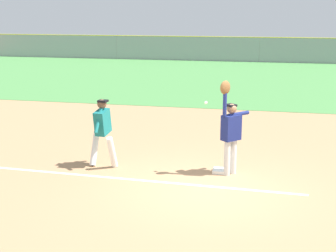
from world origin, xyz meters
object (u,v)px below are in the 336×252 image
at_px(parked_car_green, 165,47).
at_px(parked_car_white, 213,49).
at_px(parked_car_blue, 282,50).
at_px(first_base, 221,171).
at_px(runner, 103,128).
at_px(fielder, 230,129).
at_px(baseball, 206,103).

distance_m(parked_car_green, parked_car_white, 4.43).
bearing_deg(parked_car_blue, first_base, -86.35).
bearing_deg(runner, parked_car_green, 106.01).
relative_size(fielder, parked_car_blue, 0.50).
bearing_deg(baseball, parked_car_blue, 86.42).
relative_size(runner, parked_car_white, 0.39).
xyz_separation_m(parked_car_white, parked_car_blue, (5.60, 0.40, 0.00)).
distance_m(fielder, runner, 3.14).
bearing_deg(first_base, fielder, -23.10).
relative_size(fielder, runner, 1.33).
distance_m(fielder, baseball, 0.85).
xyz_separation_m(baseball, parked_car_white, (-3.72, 29.61, -1.07)).
relative_size(first_base, parked_car_green, 0.08).
bearing_deg(fielder, parked_car_blue, -50.33).
bearing_deg(first_base, parked_car_blue, 87.10).
xyz_separation_m(baseball, parked_car_green, (-8.06, 30.46, -1.07)).
height_order(first_base, parked_car_blue, parked_car_blue).
bearing_deg(parked_car_green, parked_car_blue, 1.87).
distance_m(first_base, parked_car_green, 31.43).
relative_size(parked_car_green, parked_car_blue, 0.99).
bearing_deg(parked_car_green, fielder, -69.70).
height_order(first_base, fielder, fielder).
bearing_deg(baseball, parked_car_white, 97.15).
distance_m(baseball, parked_car_white, 29.86).
height_order(baseball, parked_car_white, baseball).
bearing_deg(runner, fielder, 7.69).
relative_size(runner, parked_car_green, 0.38).
xyz_separation_m(fielder, parked_car_white, (-4.29, 29.52, -0.45)).
height_order(runner, baseball, baseball).
bearing_deg(parked_car_white, parked_car_green, 170.99).
xyz_separation_m(first_base, parked_car_green, (-8.43, 30.27, 0.63)).
xyz_separation_m(fielder, parked_car_green, (-8.64, 30.36, -0.45)).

